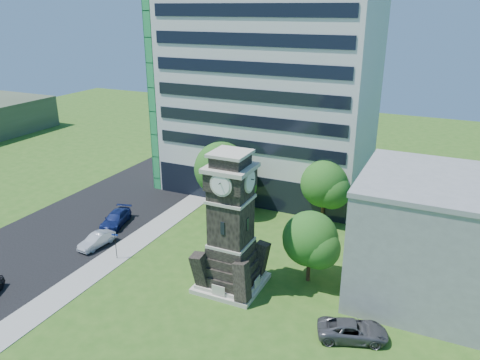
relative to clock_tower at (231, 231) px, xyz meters
The scene contains 15 objects.
ground 6.39m from the clock_tower, 146.32° to the right, with size 160.00×160.00×0.00m, color #2D5819.
sidewalk 13.88m from the clock_tower, 166.50° to the left, with size 3.00×70.00×0.06m, color gray.
street 21.86m from the clock_tower, behind, with size 14.00×80.00×0.02m, color black.
clock_tower is the anchor object (origin of this frame).
office_tall 26.21m from the clock_tower, 104.57° to the left, with size 26.20×15.11×28.60m.
office_low 18.00m from the clock_tower, 19.48° to the left, with size 15.20×12.20×10.40m.
car_street_mid 16.17m from the clock_tower, behind, with size 1.43×4.11×1.35m, color #A9AAB1.
car_street_north 18.38m from the clock_tower, 162.43° to the left, with size 2.08×5.12×1.49m, color navy.
car_east_lot 12.32m from the clock_tower, 12.94° to the right, with size 2.37×5.13×1.43m, color #4A4A4F.
park_bench 4.96m from the clock_tower, 165.99° to the right, with size 1.90×0.51×0.98m.
street_sign 12.58m from the clock_tower, behind, with size 0.66×0.07×2.73m.
tree_nw 17.32m from the clock_tower, 119.63° to the left, with size 7.12×6.48×8.07m.
tree_nc 15.68m from the clock_tower, 115.66° to the left, with size 6.38×5.80×7.19m.
tree_ne 16.62m from the clock_tower, 77.15° to the left, with size 5.83×5.30×7.17m.
tree_east 7.04m from the clock_tower, 30.94° to the left, with size 5.32×4.83×6.59m.
Camera 1 is at (18.63, -29.63, 22.99)m, focal length 35.00 mm.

